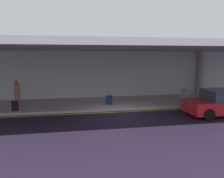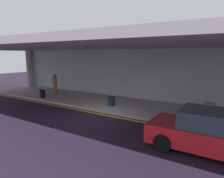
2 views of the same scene
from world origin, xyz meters
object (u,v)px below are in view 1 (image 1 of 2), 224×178
at_px(suitcase_upright_secondary, 15,106).
at_px(suitcase_upright_primary, 109,100).
at_px(traveler_with_luggage, 17,91).
at_px(car_red, 222,103).
at_px(trash_bin_steel, 185,95).
at_px(support_column_left_mid, 202,73).

bearing_deg(suitcase_upright_secondary, suitcase_upright_primary, 30.68).
bearing_deg(traveler_with_luggage, car_red, 112.66).
xyz_separation_m(suitcase_upright_secondary, trash_bin_steel, (11.44, 0.98, 0.11)).
distance_m(support_column_left_mid, car_red, 6.27).
bearing_deg(trash_bin_steel, traveler_with_luggage, 177.70).
distance_m(traveler_with_luggage, trash_bin_steel, 11.65).
relative_size(suitcase_upright_primary, trash_bin_steel, 1.06).
distance_m(car_red, suitcase_upright_primary, 6.87).
relative_size(support_column_left_mid, suitcase_upright_primary, 4.06).
distance_m(car_red, traveler_with_luggage, 12.71).
distance_m(suitcase_upright_primary, trash_bin_steel, 5.64).
relative_size(car_red, traveler_with_luggage, 2.44).
relative_size(suitcase_upright_secondary, trash_bin_steel, 1.06).
xyz_separation_m(traveler_with_luggage, suitcase_upright_secondary, (0.19, -1.45, -0.65)).
bearing_deg(suitcase_upright_primary, support_column_left_mid, 19.97).
distance_m(car_red, trash_bin_steel, 3.50).
bearing_deg(suitcase_upright_primary, trash_bin_steel, 5.83).
bearing_deg(suitcase_upright_primary, suitcase_upright_secondary, -170.27).
distance_m(car_red, suitcase_upright_secondary, 12.15).
bearing_deg(suitcase_upright_secondary, car_red, 12.07).
xyz_separation_m(traveler_with_luggage, suitcase_upright_primary, (6.00, -0.76, -0.65)).
bearing_deg(suitcase_upright_secondary, support_column_left_mid, 36.80).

